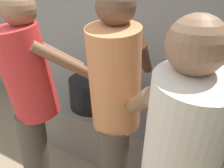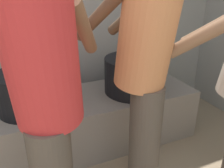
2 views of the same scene
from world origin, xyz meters
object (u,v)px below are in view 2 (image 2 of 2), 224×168
cooking_pot_secondary (28,91)px  cook_in_orange_shirt (145,61)px  cooking_pot_main (134,75)px  cook_in_red_shirt (46,94)px

cooking_pot_secondary → cook_in_orange_shirt: bearing=-44.9°
cooking_pot_secondary → cooking_pot_main: bearing=-1.9°
cooking_pot_secondary → cook_in_red_shirt: cook_in_red_shirt is taller
cooking_pot_secondary → cook_in_orange_shirt: cook_in_orange_shirt is taller
cooking_pot_main → cook_in_red_shirt: size_ratio=0.48×
cook_in_red_shirt → cook_in_orange_shirt: 0.59m
cooking_pot_main → cook_in_red_shirt: (-0.83, -0.72, 0.30)m
cook_in_orange_shirt → cook_in_red_shirt: bearing=-165.9°
cook_in_orange_shirt → cooking_pot_main: bearing=66.4°
cooking_pot_secondary → cook_in_red_shirt: 0.81m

